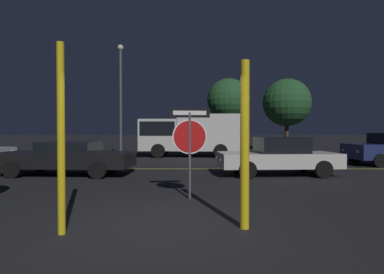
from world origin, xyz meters
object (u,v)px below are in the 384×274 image
(yellow_pole_left, at_px, (60,139))
(tree_1, at_px, (227,100))
(stop_sign, at_px, (189,135))
(passing_car_2, at_px, (66,157))
(yellow_pole_right, at_px, (244,145))
(tree_0, at_px, (286,103))
(passing_car_3, at_px, (277,156))
(street_lamp, at_px, (120,91))
(delivery_truck, at_px, (187,133))

(yellow_pole_left, distance_m, tree_1, 21.20)
(stop_sign, distance_m, passing_car_2, 6.01)
(yellow_pole_right, xyz_separation_m, tree_0, (6.97, 19.85, 2.60))
(yellow_pole_left, distance_m, tree_0, 22.53)
(passing_car_3, relative_size, tree_1, 0.73)
(stop_sign, xyz_separation_m, passing_car_2, (-4.51, 3.89, -0.85))
(yellow_pole_left, xyz_separation_m, street_lamp, (-2.43, 14.08, 2.61))
(yellow_pole_right, bearing_deg, tree_0, 70.66)
(passing_car_2, bearing_deg, tree_0, -39.23)
(tree_0, bearing_deg, yellow_pole_right, -109.34)
(stop_sign, height_order, delivery_truck, delivery_truck)
(street_lamp, bearing_deg, passing_car_3, -45.71)
(delivery_truck, xyz_separation_m, street_lamp, (-4.22, -0.26, 2.60))
(yellow_pole_left, xyz_separation_m, tree_0, (9.83, 20.11, 2.49))
(tree_0, bearing_deg, tree_1, 176.53)
(yellow_pole_right, distance_m, tree_0, 21.20)
(passing_car_3, xyz_separation_m, tree_1, (-0.10, 14.10, 3.52))
(passing_car_3, bearing_deg, yellow_pole_right, 156.30)
(street_lamp, xyz_separation_m, tree_0, (12.27, 6.03, -0.12))
(yellow_pole_right, height_order, passing_car_3, yellow_pole_right)
(tree_0, bearing_deg, yellow_pole_left, -116.05)
(tree_1, bearing_deg, yellow_pole_left, -103.93)
(passing_car_2, distance_m, delivery_truck, 9.17)
(yellow_pole_right, bearing_deg, passing_car_2, 131.86)
(passing_car_2, distance_m, street_lamp, 8.50)
(yellow_pole_left, xyz_separation_m, delivery_truck, (1.79, 14.34, 0.01))
(yellow_pole_right, height_order, passing_car_2, yellow_pole_right)
(delivery_truck, distance_m, tree_1, 7.41)
(yellow_pole_right, distance_m, passing_car_3, 6.49)
(street_lamp, height_order, tree_0, street_lamp)
(yellow_pole_left, relative_size, street_lamp, 0.42)
(stop_sign, height_order, tree_1, tree_1)
(passing_car_3, xyz_separation_m, delivery_truck, (-3.37, 8.04, 0.80))
(street_lamp, bearing_deg, tree_0, 26.19)
(delivery_truck, bearing_deg, stop_sign, -176.53)
(stop_sign, bearing_deg, passing_car_3, 45.14)
(tree_1, bearing_deg, stop_sign, -99.79)
(tree_1, bearing_deg, tree_0, -3.47)
(passing_car_2, bearing_deg, delivery_truck, -25.71)
(stop_sign, xyz_separation_m, yellow_pole_right, (0.91, -2.16, -0.12))
(yellow_pole_left, distance_m, delivery_truck, 14.45)
(passing_car_2, xyz_separation_m, tree_1, (7.61, 14.09, 3.57))
(yellow_pole_right, relative_size, street_lamp, 0.39)
(street_lamp, distance_m, tree_1, 9.81)
(yellow_pole_right, distance_m, passing_car_2, 8.15)
(stop_sign, relative_size, tree_0, 0.36)
(tree_1, bearing_deg, delivery_truck, -118.35)
(tree_1, bearing_deg, passing_car_3, -89.61)
(passing_car_2, bearing_deg, stop_sign, -128.13)
(passing_car_3, distance_m, street_lamp, 11.39)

